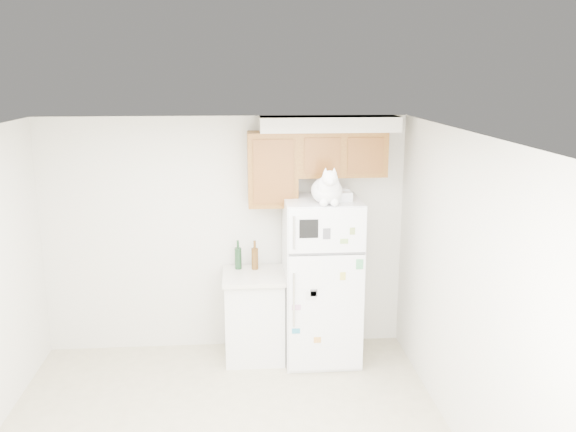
{
  "coord_description": "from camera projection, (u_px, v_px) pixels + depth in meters",
  "views": [
    {
      "loc": [
        0.17,
        -4.26,
        2.94
      ],
      "look_at": [
        0.64,
        1.55,
        1.55
      ],
      "focal_mm": 38.0,
      "sensor_mm": 36.0,
      "label": 1
    }
  ],
  "objects": [
    {
      "name": "refrigerator",
      "position": [
        322.0,
        280.0,
        6.24
      ],
      "size": [
        0.76,
        0.78,
        1.7
      ],
      "color": "white",
      "rests_on": "ground_plane"
    },
    {
      "name": "storage_box_back",
      "position": [
        340.0,
        193.0,
        6.09
      ],
      "size": [
        0.18,
        0.13,
        0.1
      ],
      "primitive_type": "cube",
      "rotation": [
        0.0,
        0.0,
        0.02
      ],
      "color": "white",
      "rests_on": "refrigerator"
    },
    {
      "name": "room_shell",
      "position": [
        235.0,
        241.0,
        4.66
      ],
      "size": [
        3.84,
        4.04,
        2.52
      ],
      "color": "beige",
      "rests_on": "ground_plane"
    },
    {
      "name": "cat",
      "position": [
        328.0,
        189.0,
        5.81
      ],
      "size": [
        0.37,
        0.54,
        0.38
      ],
      "color": "white",
      "rests_on": "refrigerator"
    },
    {
      "name": "bottle_green",
      "position": [
        238.0,
        255.0,
        6.36
      ],
      "size": [
        0.07,
        0.07,
        0.31
      ],
      "primitive_type": null,
      "color": "#19381E",
      "rests_on": "base_counter"
    },
    {
      "name": "base_counter",
      "position": [
        255.0,
        315.0,
        6.35
      ],
      "size": [
        0.64,
        0.64,
        0.92
      ],
      "color": "white",
      "rests_on": "ground_plane"
    },
    {
      "name": "bottle_amber",
      "position": [
        255.0,
        255.0,
        6.34
      ],
      "size": [
        0.07,
        0.07,
        0.31
      ],
      "primitive_type": null,
      "color": "#593814",
      "rests_on": "base_counter"
    },
    {
      "name": "storage_box_front",
      "position": [
        344.0,
        197.0,
        5.95
      ],
      "size": [
        0.17,
        0.14,
        0.09
      ],
      "primitive_type": "cube",
      "rotation": [
        0.0,
        0.0,
        0.2
      ],
      "color": "white",
      "rests_on": "refrigerator"
    }
  ]
}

